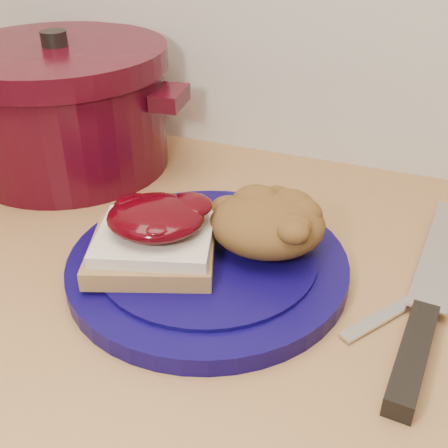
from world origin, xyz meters
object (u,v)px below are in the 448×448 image
(dutch_oven, at_px, (65,107))
(pepper_grinder, at_px, (19,97))
(butter_knife, at_px, (407,303))
(plate, at_px, (208,265))
(chef_knife, at_px, (422,323))

(dutch_oven, xyz_separation_m, pepper_grinder, (-0.13, 0.06, -0.02))
(butter_knife, relative_size, pepper_grinder, 1.41)
(butter_knife, height_order, dutch_oven, dutch_oven)
(plate, height_order, butter_knife, plate)
(butter_knife, distance_m, dutch_oven, 0.51)
(plate, relative_size, chef_knife, 0.83)
(butter_knife, bearing_deg, chef_knife, -121.28)
(plate, xyz_separation_m, pepper_grinder, (-0.41, 0.23, 0.05))
(plate, xyz_separation_m, butter_knife, (0.20, 0.02, -0.01))
(chef_knife, bearing_deg, butter_knife, 29.82)
(dutch_oven, distance_m, pepper_grinder, 0.14)
(chef_knife, relative_size, dutch_oven, 1.00)
(plate, height_order, dutch_oven, dutch_oven)
(chef_knife, bearing_deg, pepper_grinder, 73.57)
(plate, distance_m, pepper_grinder, 0.47)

